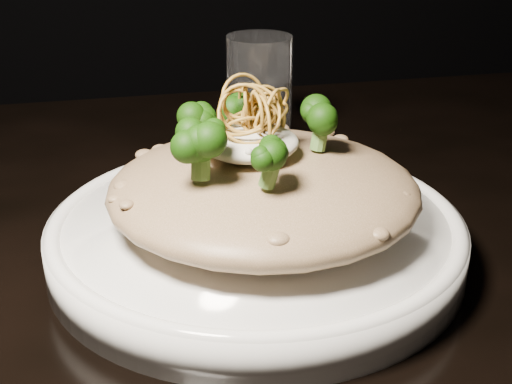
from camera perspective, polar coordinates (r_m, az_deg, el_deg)
table at (r=0.64m, az=-0.89°, el=-9.22°), size 1.10×0.80×0.75m
plate at (r=0.55m, az=0.00°, el=-3.70°), size 0.31×0.31×0.03m
risotto at (r=0.53m, az=0.61°, el=0.23°), size 0.23×0.23×0.05m
broccoli at (r=0.51m, az=-0.41°, el=5.71°), size 0.16×0.16×0.06m
cheese at (r=0.52m, az=-0.53°, el=4.01°), size 0.07×0.07×0.02m
shallots at (r=0.51m, az=0.23°, el=7.45°), size 0.07×0.07×0.04m
drinking_glass at (r=0.75m, az=0.27°, el=7.90°), size 0.09×0.09×0.12m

